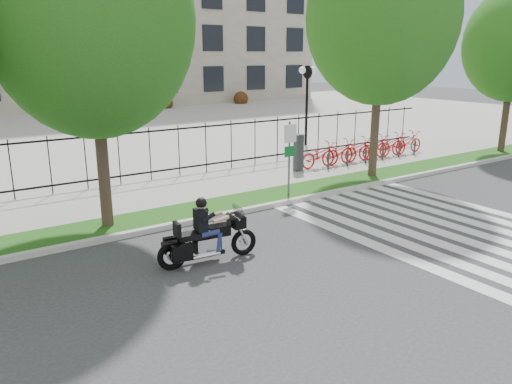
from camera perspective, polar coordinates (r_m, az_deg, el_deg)
ground at (r=11.97m, az=5.79°, el=-8.11°), size 120.00×120.00×0.00m
curb at (r=15.09m, az=-4.27°, el=-2.72°), size 60.00×0.20×0.15m
grass_verge at (r=15.80m, az=-5.82°, el=-1.92°), size 60.00×1.50×0.15m
sidewalk at (r=17.95m, az=-9.67°, el=0.06°), size 60.00×3.50×0.15m
plaza at (r=34.42m, az=-22.21°, el=6.41°), size 80.00×34.00×0.10m
crosswalk_stripes at (r=15.35m, az=19.75°, el=-3.58°), size 5.70×8.00×0.01m
iron_fence at (r=19.28m, az=-12.02°, el=4.28°), size 30.00×0.06×2.00m
lamp_post_right at (r=26.65m, az=5.87°, el=11.99°), size 1.06×0.70×4.25m
street_tree_1 at (r=13.91m, az=-18.35°, el=18.24°), size 5.27×5.27×8.52m
street_tree_2 at (r=19.84m, az=14.19°, el=18.85°), size 5.60×5.60×9.18m
bike_share_station at (r=23.12m, az=12.40°, el=4.90°), size 7.89×0.89×1.50m
sign_pole_regulatory at (r=16.73m, az=3.87°, el=4.98°), size 0.50×0.09×2.50m
motorcycle_rider at (r=11.81m, az=-5.53°, el=-5.06°), size 2.52×0.83×1.94m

